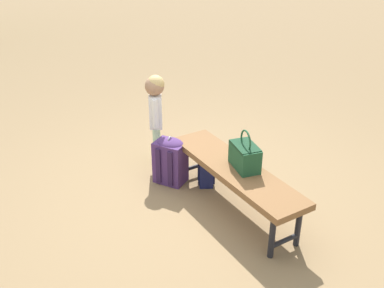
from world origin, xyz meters
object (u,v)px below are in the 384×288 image
(handbag, at_px, (245,155))
(backpack_small, at_px, (206,171))
(backpack_large, at_px, (170,159))
(park_bench, at_px, (235,172))
(child_standing, at_px, (156,106))

(handbag, height_order, backpack_small, handbag)
(backpack_large, bearing_deg, park_bench, -152.83)
(park_bench, height_order, backpack_large, backpack_large)
(handbag, distance_m, child_standing, 1.25)
(park_bench, bearing_deg, handbag, -124.19)
(park_bench, xyz_separation_m, backpack_small, (0.49, 0.05, -0.24))
(park_bench, relative_size, backpack_small, 5.25)
(backpack_large, distance_m, backpack_small, 0.38)
(child_standing, bearing_deg, backpack_large, 177.90)
(backpack_large, bearing_deg, child_standing, -2.10)
(child_standing, distance_m, backpack_large, 0.61)
(child_standing, xyz_separation_m, backpack_large, (-0.44, 0.02, -0.42))
(backpack_large, bearing_deg, handbag, -150.20)
(park_bench, height_order, backpack_small, park_bench)
(backpack_small, bearing_deg, park_bench, -174.03)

